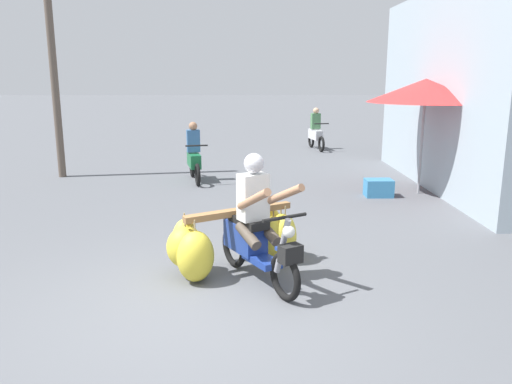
% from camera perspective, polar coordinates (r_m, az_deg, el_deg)
% --- Properties ---
extents(ground_plane, '(120.00, 120.00, 0.00)m').
position_cam_1_polar(ground_plane, '(5.65, -6.50, -13.10)').
color(ground_plane, '#56595E').
extents(motorbike_main_loaded, '(1.76, 1.94, 1.58)m').
position_cam_1_polar(motorbike_main_loaded, '(6.47, -1.93, -5.05)').
color(motorbike_main_loaded, black).
rests_on(motorbike_main_loaded, ground).
extents(motorbike_distant_ahead_left, '(0.56, 1.61, 1.40)m').
position_cam_1_polar(motorbike_distant_ahead_left, '(17.47, 6.67, 6.59)').
color(motorbike_distant_ahead_left, black).
rests_on(motorbike_distant_ahead_left, ground).
extents(motorbike_distant_ahead_right, '(0.59, 1.60, 1.40)m').
position_cam_1_polar(motorbike_distant_ahead_right, '(12.22, -6.93, 3.87)').
color(motorbike_distant_ahead_right, black).
rests_on(motorbike_distant_ahead_right, ground).
extents(market_umbrella_near_shop, '(2.38, 2.38, 2.40)m').
position_cam_1_polar(market_umbrella_near_shop, '(11.21, 18.38, 10.69)').
color(market_umbrella_near_shop, '#99999E').
rests_on(market_umbrella_near_shop, ground).
extents(produce_crate, '(0.56, 0.40, 0.36)m').
position_cam_1_polar(produce_crate, '(10.92, 13.51, 0.45)').
color(produce_crate, teal).
rests_on(produce_crate, ground).
extents(utility_pole, '(0.18, 0.18, 6.31)m').
position_cam_1_polar(utility_pole, '(13.39, -21.85, 14.97)').
color(utility_pole, brown).
rests_on(utility_pole, ground).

